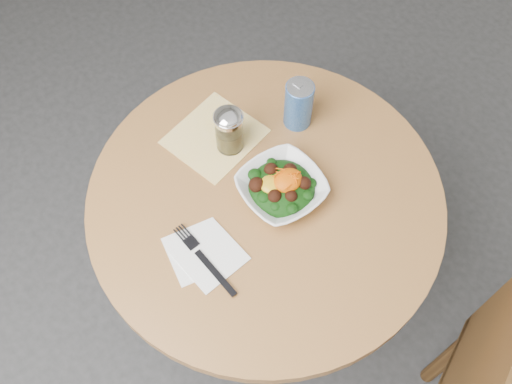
{
  "coord_description": "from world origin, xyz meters",
  "views": [
    {
      "loc": [
        -0.46,
        -0.53,
        1.99
      ],
      "look_at": [
        -0.03,
        -0.0,
        0.81
      ],
      "focal_mm": 40.0,
      "sensor_mm": 36.0,
      "label": 1
    }
  ],
  "objects": [
    {
      "name": "fork",
      "position": [
        -0.22,
        -0.04,
        0.76
      ],
      "size": [
        0.03,
        0.22,
        0.0
      ],
      "color": "black",
      "rests_on": "table"
    },
    {
      "name": "cloth_napkin",
      "position": [
        0.01,
        0.22,
        0.75
      ],
      "size": [
        0.26,
        0.24,
        0.0
      ],
      "primitive_type": "cube",
      "rotation": [
        0.0,
        0.0,
        0.19
      ],
      "color": "#DFA10B",
      "rests_on": "table"
    },
    {
      "name": "ground",
      "position": [
        0.0,
        0.0,
        0.0
      ],
      "size": [
        6.0,
        6.0,
        0.0
      ],
      "primitive_type": "plane",
      "color": "#2D2D2F",
      "rests_on": "ground"
    },
    {
      "name": "paper_napkins",
      "position": [
        -0.21,
        -0.03,
        0.75
      ],
      "size": [
        0.17,
        0.18,
        0.0
      ],
      "color": "white",
      "rests_on": "table"
    },
    {
      "name": "salad_bowl",
      "position": [
        0.03,
        -0.02,
        0.78
      ],
      "size": [
        0.22,
        0.22,
        0.08
      ],
      "color": "white",
      "rests_on": "table"
    },
    {
      "name": "beverage_can",
      "position": [
        0.21,
        0.13,
        0.82
      ],
      "size": [
        0.07,
        0.07,
        0.14
      ],
      "color": "navy",
      "rests_on": "table"
    },
    {
      "name": "table",
      "position": [
        0.0,
        0.0,
        0.55
      ],
      "size": [
        0.9,
        0.9,
        0.75
      ],
      "color": "black",
      "rests_on": "ground"
    },
    {
      "name": "spice_shaker",
      "position": [
        0.02,
        0.18,
        0.82
      ],
      "size": [
        0.08,
        0.08,
        0.14
      ],
      "color": "silver",
      "rests_on": "table"
    }
  ]
}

